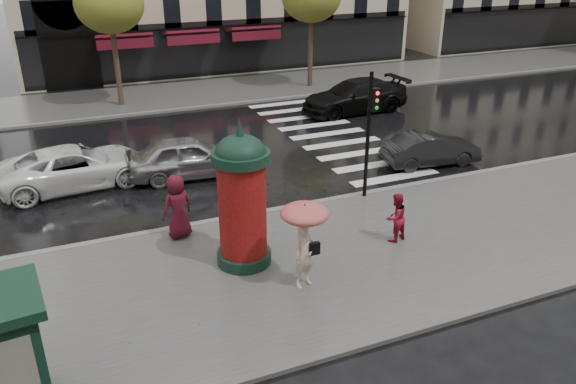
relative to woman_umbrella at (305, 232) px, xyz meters
name	(u,v)px	position (x,y,z in m)	size (l,w,h in m)	color
ground	(288,262)	(0.13, 1.34, -1.63)	(160.00, 160.00, 0.00)	black
near_sidewalk	(295,269)	(0.13, 0.84, -1.57)	(90.00, 7.00, 0.12)	#474744
far_sidewalk	(156,97)	(0.13, 20.34, -1.57)	(90.00, 6.00, 0.12)	#474744
near_kerb	(251,215)	(0.13, 4.34, -1.56)	(90.00, 0.25, 0.14)	slate
far_kerb	(167,111)	(0.13, 17.34, -1.56)	(90.00, 0.25, 0.14)	slate
zebra_crossing	(328,134)	(6.13, 10.94, -1.62)	(3.60, 11.75, 0.01)	silver
tree_far_left	(109,5)	(-1.87, 19.34, 3.54)	(3.40, 3.40, 6.64)	#38281C
woman_umbrella	(305,232)	(0.00, 0.00, 0.00)	(1.19, 1.19, 2.29)	beige
woman_red	(396,217)	(3.35, 1.10, -0.78)	(0.71, 0.55, 1.45)	maroon
man_burgundy	(177,207)	(-2.30, 3.74, -0.55)	(0.93, 0.61, 1.91)	#4E0F1E
morris_column	(242,196)	(-1.02, 1.66, 0.42)	(1.50, 1.50, 4.03)	black
traffic_light	(370,124)	(4.14, 4.06, 1.05)	(0.29, 0.41, 4.22)	black
car_silver	(189,157)	(-0.84, 8.42, -0.85)	(1.83, 4.54, 1.55)	#9F9FA3
car_darkgrey	(431,149)	(8.12, 5.98, -0.99)	(1.34, 3.84, 1.27)	black
car_white	(76,167)	(-4.76, 9.09, -0.90)	(2.42, 5.26, 1.46)	white
car_black	(355,96)	(9.02, 13.71, -0.81)	(2.28, 5.60, 1.63)	black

